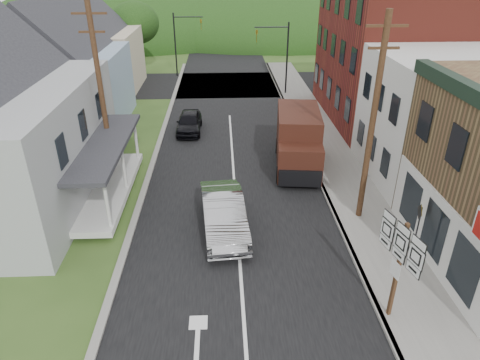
{
  "coord_description": "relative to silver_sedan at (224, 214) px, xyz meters",
  "views": [
    {
      "loc": [
        -0.59,
        -12.9,
        10.66
      ],
      "look_at": [
        0.13,
        3.27,
        2.2
      ],
      "focal_mm": 32.0,
      "sensor_mm": 36.0,
      "label": 1
    }
  ],
  "objects": [
    {
      "name": "ground",
      "position": [
        0.6,
        -2.74,
        -0.83
      ],
      "size": [
        120.0,
        120.0,
        0.0
      ],
      "primitive_type": "plane",
      "color": "#2D4719",
      "rests_on": "ground"
    },
    {
      "name": "road",
      "position": [
        0.6,
        7.26,
        -0.83
      ],
      "size": [
        9.0,
        90.0,
        0.02
      ],
      "primitive_type": "cube",
      "color": "black",
      "rests_on": "ground"
    },
    {
      "name": "cross_road",
      "position": [
        0.6,
        24.26,
        -0.83
      ],
      "size": [
        60.0,
        9.0,
        0.02
      ],
      "primitive_type": "cube",
      "color": "black",
      "rests_on": "ground"
    },
    {
      "name": "sidewalk_right",
      "position": [
        6.5,
        5.26,
        -0.75
      ],
      "size": [
        2.8,
        55.0,
        0.15
      ],
      "primitive_type": "cube",
      "color": "slate",
      "rests_on": "ground"
    },
    {
      "name": "curb_right",
      "position": [
        5.15,
        5.26,
        -0.75
      ],
      "size": [
        0.2,
        55.0,
        0.15
      ],
      "primitive_type": "cube",
      "color": "slate",
      "rests_on": "ground"
    },
    {
      "name": "curb_left",
      "position": [
        -4.05,
        5.26,
        -0.77
      ],
      "size": [
        0.3,
        55.0,
        0.12
      ],
      "primitive_type": "cube",
      "color": "slate",
      "rests_on": "ground"
    },
    {
      "name": "storefront_white",
      "position": [
        11.9,
        4.76,
        2.42
      ],
      "size": [
        8.0,
        7.0,
        6.5
      ],
      "primitive_type": "cube",
      "color": "silver",
      "rests_on": "ground"
    },
    {
      "name": "storefront_red",
      "position": [
        11.9,
        14.26,
        4.17
      ],
      "size": [
        8.0,
        12.0,
        10.0
      ],
      "primitive_type": "cube",
      "color": "maroon",
      "rests_on": "ground"
    },
    {
      "name": "house_blue",
      "position": [
        -10.4,
        14.26,
        2.86
      ],
      "size": [
        7.14,
        8.16,
        7.28
      ],
      "color": "#94AFCB",
      "rests_on": "ground"
    },
    {
      "name": "house_cream",
      "position": [
        -10.9,
        23.26,
        2.86
      ],
      "size": [
        7.14,
        8.16,
        7.28
      ],
      "color": "beige",
      "rests_on": "ground"
    },
    {
      "name": "utility_pole_right",
      "position": [
        6.2,
        0.76,
        3.83
      ],
      "size": [
        1.6,
        0.26,
        9.0
      ],
      "color": "#472D19",
      "rests_on": "ground"
    },
    {
      "name": "utility_pole_left",
      "position": [
        -5.9,
        5.26,
        3.83
      ],
      "size": [
        1.6,
        0.26,
        9.0
      ],
      "color": "#472D19",
      "rests_on": "ground"
    },
    {
      "name": "traffic_signal_right",
      "position": [
        4.9,
        20.76,
        2.93
      ],
      "size": [
        2.87,
        0.2,
        6.0
      ],
      "color": "black",
      "rests_on": "ground"
    },
    {
      "name": "traffic_signal_left",
      "position": [
        -3.7,
        27.76,
        2.93
      ],
      "size": [
        2.87,
        0.2,
        6.0
      ],
      "color": "black",
      "rests_on": "ground"
    },
    {
      "name": "tree_left_d",
      "position": [
        -8.4,
        29.26,
        4.06
      ],
      "size": [
        4.8,
        4.8,
        6.94
      ],
      "color": "#382616",
      "rests_on": "ground"
    },
    {
      "name": "forested_ridge",
      "position": [
        0.6,
        52.26,
        -0.83
      ],
      "size": [
        90.0,
        30.0,
        16.0
      ],
      "primitive_type": "ellipsoid",
      "color": "black",
      "rests_on": "ground"
    },
    {
      "name": "silver_sedan",
      "position": [
        0.0,
        0.0,
        0.0
      ],
      "size": [
        2.22,
        5.17,
        1.66
      ],
      "primitive_type": "imported",
      "rotation": [
        0.0,
        0.0,
        0.09
      ],
      "color": "#AAAAAF",
      "rests_on": "ground"
    },
    {
      "name": "dark_sedan",
      "position": [
        -2.22,
        12.07,
        -0.15
      ],
      "size": [
        1.66,
        4.01,
        1.36
      ],
      "primitive_type": "imported",
      "rotation": [
        0.0,
        0.0,
        -0.02
      ],
      "color": "black",
      "rests_on": "ground"
    },
    {
      "name": "delivery_van",
      "position": [
        4.22,
        6.21,
        0.77
      ],
      "size": [
        2.89,
        5.87,
        3.16
      ],
      "rotation": [
        0.0,
        0.0,
        -0.11
      ],
      "color": "#33150E",
      "rests_on": "ground"
    },
    {
      "name": "route_sign_cluster",
      "position": [
        5.35,
        -5.37,
        1.64
      ],
      "size": [
        0.56,
        2.0,
        3.57
      ],
      "rotation": [
        0.0,
        0.0,
        0.24
      ],
      "color": "#472D19",
      "rests_on": "sidewalk_right"
    },
    {
      "name": "warning_sign",
      "position": [
        7.38,
        -2.34,
        0.85
      ],
      "size": [
        0.17,
        0.65,
        2.39
      ],
      "rotation": [
        0.0,
        0.0,
        -0.21
      ],
      "color": "black",
      "rests_on": "sidewalk_right"
    }
  ]
}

